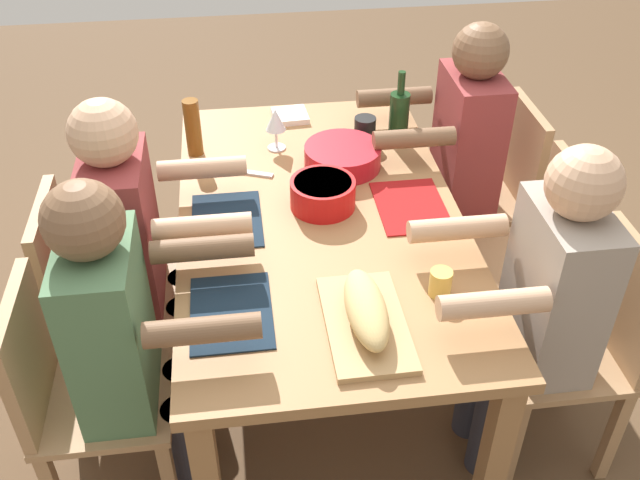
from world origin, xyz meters
The scene contains 25 objects.
ground_plane centered at (0.00, 0.00, 0.00)m, with size 8.00×8.00×0.00m, color brown.
dining_table centered at (0.00, 0.00, 0.65)m, with size 1.64×0.94×0.74m.
chair_near_right centered at (0.45, -0.79, 0.48)m, with size 0.40×0.40×0.85m.
diner_near_right centered at (0.45, -0.61, 0.70)m, with size 0.41×0.53×1.20m.
chair_near_center centered at (0.00, -0.79, 0.48)m, with size 0.40×0.40×0.85m.
chair_far_left centered at (-0.45, 0.79, 0.48)m, with size 0.40×0.40×0.85m.
diner_far_left centered at (-0.45, 0.61, 0.70)m, with size 0.41×0.53×1.20m.
chair_far_center centered at (0.00, 0.79, 0.48)m, with size 0.40×0.40×0.85m.
diner_far_center centered at (0.00, 0.61, 0.70)m, with size 0.41×0.53×1.20m.
chair_near_left centered at (-0.45, -0.79, 0.48)m, with size 0.40×0.40×0.85m.
diner_near_left centered at (-0.45, -0.61, 0.70)m, with size 0.41×0.53×1.20m.
serving_bowl_pasta centered at (0.04, -0.02, 0.80)m, with size 0.22×0.22×0.10m.
serving_bowl_fruit centered at (0.29, -0.12, 0.79)m, with size 0.28×0.28×0.08m.
cutting_board centered at (-0.55, -0.05, 0.75)m, with size 0.40×0.22×0.02m, color tan.
bread_loaf centered at (-0.55, -0.05, 0.81)m, with size 0.32×0.11×0.09m, color tan.
wine_bottle centered at (0.45, -0.36, 0.85)m, with size 0.08×0.08×0.29m.
beer_bottle centered at (0.46, 0.42, 0.85)m, with size 0.06×0.06×0.22m, color brown.
wine_glass centered at (0.46, 0.11, 0.86)m, with size 0.08×0.08×0.17m.
cup_near_right centered at (0.46, -0.24, 0.79)m, with size 0.08×0.08×0.10m, color black.
placemat_near_center centered at (0.00, -0.31, 0.74)m, with size 0.32×0.23×0.01m, color maroon.
placemat_far_left centered at (-0.45, 0.31, 0.74)m, with size 0.32×0.23×0.01m, color #142333.
placemat_far_center centered at (0.00, 0.31, 0.74)m, with size 0.32×0.23×0.01m, color #142333.
cup_near_left centered at (-0.45, -0.29, 0.78)m, with size 0.07×0.07×0.08m, color gold.
carving_knife centered at (0.30, 0.25, 0.74)m, with size 0.23×0.02×0.01m, color silver.
napkin_stack centered at (0.70, 0.03, 0.75)m, with size 0.14×0.14×0.02m, color white.
Camera 1 is at (-1.96, 0.26, 2.13)m, focal length 40.29 mm.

